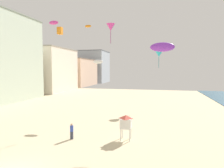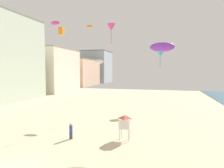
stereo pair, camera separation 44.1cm
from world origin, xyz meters
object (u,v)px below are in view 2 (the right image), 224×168
(kite_magenta_parafoil, at_px, (55,23))
(kite_purple_parafoil, at_px, (162,47))
(lifeguard_stand, at_px, (125,122))
(kite_cyan_delta, at_px, (160,54))
(kite_flyer, at_px, (71,130))
(kite_orange_parafoil, at_px, (90,26))
(kite_white_parafoil, at_px, (98,62))
(kite_magenta_delta, at_px, (111,27))
(kite_orange_box, at_px, (61,31))

(kite_magenta_parafoil, bearing_deg, kite_purple_parafoil, -35.91)
(lifeguard_stand, distance_m, kite_cyan_delta, 21.50)
(kite_flyer, distance_m, kite_orange_parafoil, 28.47)
(kite_flyer, relative_size, kite_white_parafoil, 1.10)
(lifeguard_stand, relative_size, kite_cyan_delta, 0.81)
(kite_flyer, height_order, kite_magenta_delta, kite_magenta_delta)
(kite_cyan_delta, xyz_separation_m, kite_magenta_delta, (-6.91, -10.44, 3.23))
(kite_magenta_parafoil, xyz_separation_m, kite_white_parafoil, (13.75, -12.11, -8.97))
(kite_white_parafoil, relative_size, kite_cyan_delta, 0.47)
(kite_purple_parafoil, xyz_separation_m, kite_orange_parafoil, (-15.38, 17.76, 6.69))
(kite_flyer, height_order, kite_orange_parafoil, kite_orange_parafoil)
(kite_magenta_parafoil, relative_size, kite_purple_parafoil, 0.79)
(kite_white_parafoil, bearing_deg, kite_flyer, -89.42)
(kite_purple_parafoil, height_order, kite_cyan_delta, kite_cyan_delta)
(kite_magenta_delta, height_order, kite_orange_parafoil, kite_orange_parafoil)
(kite_magenta_parafoil, xyz_separation_m, kite_orange_box, (2.75, -2.52, -2.31))
(kite_orange_box, xyz_separation_m, kite_orange_parafoil, (4.70, 3.75, 1.47))
(kite_cyan_delta, bearing_deg, kite_magenta_parafoil, 177.36)
(kite_purple_parafoil, bearing_deg, lifeguard_stand, -130.53)
(lifeguard_stand, xyz_separation_m, kite_white_parafoil, (-5.56, 8.53, 6.46))
(kite_flyer, bearing_deg, kite_orange_parafoil, 28.83)
(kite_cyan_delta, xyz_separation_m, kite_orange_box, (-19.67, -1.48, 4.88))
(kite_white_parafoil, bearing_deg, kite_magenta_parafoil, 138.62)
(kite_magenta_delta, distance_m, kite_orange_parafoil, 15.37)
(kite_purple_parafoil, distance_m, kite_cyan_delta, 15.51)
(kite_orange_box, relative_size, kite_orange_parafoil, 1.00)
(kite_magenta_parafoil, distance_m, kite_cyan_delta, 23.57)
(kite_cyan_delta, xyz_separation_m, kite_orange_parafoil, (-14.97, 2.26, 6.35))
(kite_flyer, distance_m, kite_magenta_parafoil, 30.55)
(lifeguard_stand, height_order, kite_magenta_delta, kite_magenta_delta)
(lifeguard_stand, height_order, kite_cyan_delta, kite_cyan_delta)
(lifeguard_stand, height_order, kite_orange_box, kite_orange_box)
(kite_purple_parafoil, height_order, kite_magenta_delta, kite_magenta_delta)
(kite_white_parafoil, distance_m, kite_cyan_delta, 14.18)
(kite_flyer, distance_m, kite_purple_parafoil, 13.63)
(kite_purple_parafoil, bearing_deg, kite_white_parafoil, 154.05)
(kite_white_parafoil, height_order, kite_orange_box, kite_orange_box)
(kite_flyer, bearing_deg, kite_purple_parafoil, -46.47)
(kite_purple_parafoil, xyz_separation_m, kite_orange_box, (-20.08, 14.01, 5.23))
(kite_cyan_delta, distance_m, kite_orange_box, 20.32)
(kite_purple_parafoil, height_order, kite_orange_parafoil, kite_orange_parafoil)
(lifeguard_stand, height_order, kite_purple_parafoil, kite_purple_parafoil)
(kite_magenta_parafoil, relative_size, kite_magenta_delta, 0.77)
(kite_magenta_delta, bearing_deg, kite_flyer, -99.15)
(kite_flyer, distance_m, lifeguard_stand, 5.65)
(lifeguard_stand, relative_size, kite_magenta_delta, 0.90)
(kite_white_parafoil, xyz_separation_m, kite_cyan_delta, (8.67, 11.08, 1.77))
(kite_white_parafoil, relative_size, kite_orange_box, 1.03)
(kite_purple_parafoil, distance_m, kite_orange_box, 25.04)
(lifeguard_stand, xyz_separation_m, kite_orange_parafoil, (-11.86, 21.87, 14.59))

